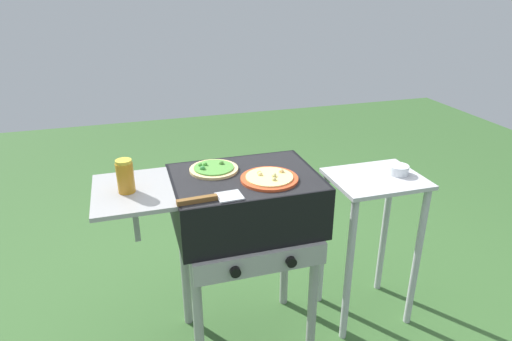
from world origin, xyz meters
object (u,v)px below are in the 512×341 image
Objects in this scene: sauce_jar at (125,176)px; prep_table at (371,220)px; grill at (243,206)px; spatula at (211,198)px; topping_bowl_near at (398,170)px; pizza_veggie at (214,169)px; pizza_cheese at (269,178)px.

prep_table is at bearing 0.63° from sauce_jar.
grill reaches higher than prep_table.
topping_bowl_near is at bearing 11.04° from spatula.
prep_table is at bearing -7.28° from pizza_veggie.
pizza_cheese is 0.30m from spatula.
sauce_jar is at bearing -179.01° from grill.
topping_bowl_near is at bearing 0.65° from grill.
topping_bowl_near is at bearing 2.25° from prep_table.
spatula is (-0.07, -0.28, -0.00)m from pizza_veggie.
pizza_veggie is 0.27m from pizza_cheese.
pizza_veggie is 1.57× the size of sauce_jar.
topping_bowl_near is (0.79, 0.01, 0.08)m from grill.
prep_table is at bearing 0.37° from grill.
sauce_jar reaches higher than pizza_cheese.
pizza_veggie reaches higher than grill.
pizza_cheese is (0.10, -0.07, 0.15)m from grill.
prep_table is at bearing -177.75° from topping_bowl_near.
grill is at bearing -44.66° from pizza_veggie.
pizza_veggie is 2.17× the size of topping_bowl_near.
topping_bowl_near is at bearing 0.78° from sauce_jar.
pizza_cheese is at bearing -5.59° from sauce_jar.
pizza_veggie is at bearing 173.96° from topping_bowl_near.
pizza_veggie is 0.91m from topping_bowl_near.
sauce_jar reaches higher than pizza_veggie.
prep_table is 0.29m from topping_bowl_near.
sauce_jar is 1.23m from prep_table.
grill is 0.80m from topping_bowl_near.
topping_bowl_near is (1.28, 0.02, -0.14)m from sauce_jar.
pizza_cheese is 0.59m from sauce_jar.
pizza_cheese reaches higher than grill.
spatula is at bearing -157.83° from pizza_cheese.
pizza_cheese is at bearing -32.66° from grill.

